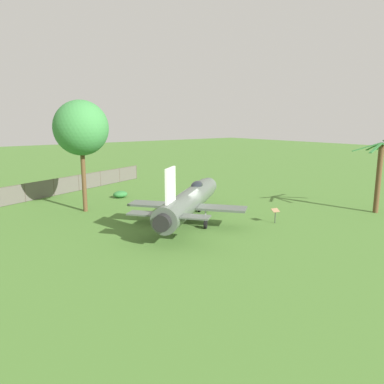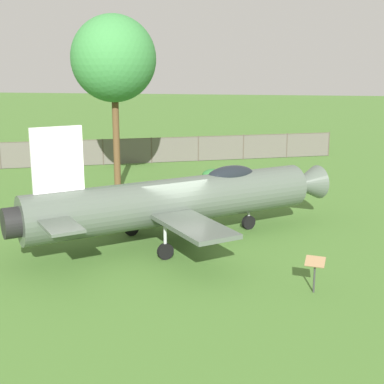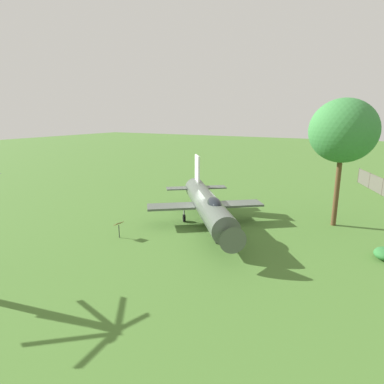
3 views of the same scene
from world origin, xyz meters
name	(u,v)px [view 3 (image 3 of 3)]	position (x,y,z in m)	size (l,w,h in m)	color
ground_plane	(207,225)	(0.00, 0.00, 0.00)	(200.00, 200.00, 0.00)	#47722D
display_jet	(208,205)	(-0.31, -0.24, 1.72)	(12.30, 10.61, 4.86)	#4C564C
shade_tree	(343,131)	(4.85, -8.49, 7.14)	(4.52, 4.80, 9.48)	brown
info_plaque	(119,226)	(-5.20, 4.15, 0.85)	(0.67, 0.51, 1.14)	#333333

